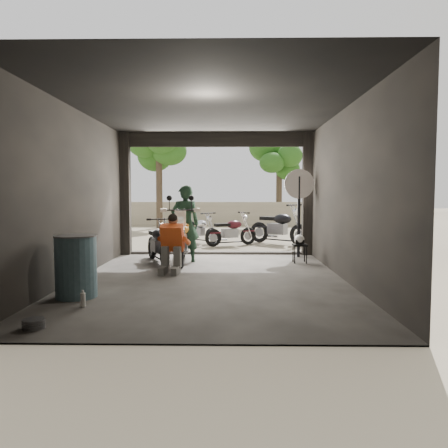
{
  "coord_description": "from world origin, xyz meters",
  "views": [
    {
      "loc": [
        0.4,
        -8.04,
        1.62
      ],
      "look_at": [
        0.25,
        0.6,
        1.02
      ],
      "focal_mm": 35.0,
      "sensor_mm": 36.0,
      "label": 1
    }
  ],
  "objects_px": {
    "helmet": "(299,239)",
    "outside_bike_a": "(198,228)",
    "mechanic": "(171,245)",
    "oil_drum": "(76,267)",
    "stool": "(300,247)",
    "rider": "(185,224)",
    "outside_bike_c": "(279,224)",
    "outside_bike_b": "(231,229)",
    "main_bike": "(181,235)",
    "left_bike": "(158,240)",
    "sign_post": "(299,199)"
  },
  "relations": [
    {
      "from": "main_bike",
      "to": "left_bike",
      "type": "bearing_deg",
      "value": 171.77
    },
    {
      "from": "main_bike",
      "to": "left_bike",
      "type": "xyz_separation_m",
      "value": [
        -0.56,
        0.03,
        -0.12
      ]
    },
    {
      "from": "left_bike",
      "to": "helmet",
      "type": "bearing_deg",
      "value": -23.54
    },
    {
      "from": "mechanic",
      "to": "outside_bike_a",
      "type": "bearing_deg",
      "value": 92.75
    },
    {
      "from": "helmet",
      "to": "sign_post",
      "type": "bearing_deg",
      "value": 66.06
    },
    {
      "from": "outside_bike_c",
      "to": "sign_post",
      "type": "xyz_separation_m",
      "value": [
        0.19,
        -2.92,
        0.85
      ]
    },
    {
      "from": "rider",
      "to": "left_bike",
      "type": "bearing_deg",
      "value": -5.54
    },
    {
      "from": "left_bike",
      "to": "helmet",
      "type": "relative_size",
      "value": 6.39
    },
    {
      "from": "rider",
      "to": "outside_bike_c",
      "type": "bearing_deg",
      "value": -136.03
    },
    {
      "from": "outside_bike_a",
      "to": "rider",
      "type": "xyz_separation_m",
      "value": [
        -0.0,
        -4.07,
        0.4
      ]
    },
    {
      "from": "left_bike",
      "to": "mechanic",
      "type": "relative_size",
      "value": 1.36
    },
    {
      "from": "oil_drum",
      "to": "stool",
      "type": "bearing_deg",
      "value": 40.86
    },
    {
      "from": "mechanic",
      "to": "oil_drum",
      "type": "height_order",
      "value": "mechanic"
    },
    {
      "from": "outside_bike_b",
      "to": "rider",
      "type": "relative_size",
      "value": 0.85
    },
    {
      "from": "left_bike",
      "to": "stool",
      "type": "xyz_separation_m",
      "value": [
        3.3,
        -0.02,
        -0.16
      ]
    },
    {
      "from": "mechanic",
      "to": "sign_post",
      "type": "xyz_separation_m",
      "value": [
        2.92,
        2.24,
        0.91
      ]
    },
    {
      "from": "outside_bike_c",
      "to": "mechanic",
      "type": "height_order",
      "value": "outside_bike_c"
    },
    {
      "from": "stool",
      "to": "sign_post",
      "type": "height_order",
      "value": "sign_post"
    },
    {
      "from": "outside_bike_a",
      "to": "mechanic",
      "type": "xyz_separation_m",
      "value": [
        -0.14,
        -5.47,
        0.08
      ]
    },
    {
      "from": "mechanic",
      "to": "rider",
      "type": "bearing_deg",
      "value": 88.59
    },
    {
      "from": "main_bike",
      "to": "oil_drum",
      "type": "xyz_separation_m",
      "value": [
        -1.24,
        -3.43,
        -0.17
      ]
    },
    {
      "from": "outside_bike_c",
      "to": "helmet",
      "type": "bearing_deg",
      "value": -140.49
    },
    {
      "from": "stool",
      "to": "oil_drum",
      "type": "relative_size",
      "value": 0.46
    },
    {
      "from": "outside_bike_c",
      "to": "stool",
      "type": "bearing_deg",
      "value": -140.23
    },
    {
      "from": "mechanic",
      "to": "oil_drum",
      "type": "xyz_separation_m",
      "value": [
        -1.18,
        -2.14,
        -0.1
      ]
    },
    {
      "from": "stool",
      "to": "sign_post",
      "type": "distance_m",
      "value": 1.46
    },
    {
      "from": "outside_bike_a",
      "to": "helmet",
      "type": "bearing_deg",
      "value": -107.66
    },
    {
      "from": "main_bike",
      "to": "oil_drum",
      "type": "relative_size",
      "value": 2.02
    },
    {
      "from": "left_bike",
      "to": "oil_drum",
      "type": "xyz_separation_m",
      "value": [
        -0.68,
        -3.47,
        -0.05
      ]
    },
    {
      "from": "left_bike",
      "to": "outside_bike_b",
      "type": "relative_size",
      "value": 1.03
    },
    {
      "from": "outside_bike_c",
      "to": "main_bike",
      "type": "bearing_deg",
      "value": -175.98
    },
    {
      "from": "outside_bike_b",
      "to": "helmet",
      "type": "bearing_deg",
      "value": 176.57
    },
    {
      "from": "main_bike",
      "to": "outside_bike_c",
      "type": "relative_size",
      "value": 1.03
    },
    {
      "from": "outside_bike_b",
      "to": "mechanic",
      "type": "height_order",
      "value": "mechanic"
    },
    {
      "from": "outside_bike_c",
      "to": "oil_drum",
      "type": "height_order",
      "value": "outside_bike_c"
    },
    {
      "from": "outside_bike_a",
      "to": "sign_post",
      "type": "bearing_deg",
      "value": -99.19
    },
    {
      "from": "oil_drum",
      "to": "sign_post",
      "type": "relative_size",
      "value": 0.44
    },
    {
      "from": "rider",
      "to": "sign_post",
      "type": "distance_m",
      "value": 2.97
    },
    {
      "from": "left_bike",
      "to": "outside_bike_b",
      "type": "height_order",
      "value": "left_bike"
    },
    {
      "from": "helmet",
      "to": "outside_bike_a",
      "type": "bearing_deg",
      "value": 106.13
    },
    {
      "from": "outside_bike_c",
      "to": "oil_drum",
      "type": "xyz_separation_m",
      "value": [
        -3.92,
        -7.3,
        -0.16
      ]
    },
    {
      "from": "outside_bike_c",
      "to": "stool",
      "type": "xyz_separation_m",
      "value": [
        0.07,
        -3.85,
        -0.27
      ]
    },
    {
      "from": "outside_bike_a",
      "to": "oil_drum",
      "type": "bearing_deg",
      "value": -149.85
    },
    {
      "from": "main_bike",
      "to": "rider",
      "type": "bearing_deg",
      "value": 47.28
    },
    {
      "from": "outside_bike_c",
      "to": "sign_post",
      "type": "relative_size",
      "value": 0.86
    },
    {
      "from": "mechanic",
      "to": "helmet",
      "type": "xyz_separation_m",
      "value": [
        2.79,
        1.28,
        -0.02
      ]
    },
    {
      "from": "helmet",
      "to": "left_bike",
      "type": "bearing_deg",
      "value": 162.93
    },
    {
      "from": "oil_drum",
      "to": "sign_post",
      "type": "distance_m",
      "value": 6.09
    },
    {
      "from": "mechanic",
      "to": "oil_drum",
      "type": "bearing_deg",
      "value": -114.67
    },
    {
      "from": "main_bike",
      "to": "oil_drum",
      "type": "bearing_deg",
      "value": -114.52
    }
  ]
}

